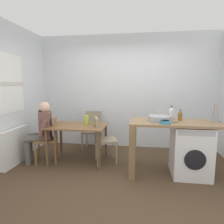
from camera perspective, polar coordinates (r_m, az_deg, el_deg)
The scene contains 18 objects.
ground_plane at distance 3.37m, azimuth 1.77°, elevation -18.96°, with size 5.46×5.46×0.00m, color #4C3826.
wall_back at distance 4.74m, azimuth 4.35°, elevation 5.94°, with size 4.60×0.10×2.70m, color silver.
radiator at distance 4.21m, azimuth -26.50°, elevation -9.04°, with size 0.10×0.80×0.70m, color white.
dining_table at distance 3.88m, azimuth -10.03°, elevation -5.24°, with size 1.10×0.76×0.74m.
chair_person_seat at distance 4.05m, azimuth -17.78°, elevation -6.92°, with size 0.51×0.51×0.90m.
chair_opposite at distance 3.81m, azimuth -2.94°, elevation -7.46°, with size 0.51×0.51×0.90m.
chair_spare_by_wall at distance 4.60m, azimuth -5.73°, elevation -4.75°, with size 0.40×0.40×0.90m.
seated_person at distance 4.03m, azimuth -20.16°, elevation -4.69°, with size 0.56×0.54×1.20m.
kitchen_counter at distance 3.40m, azimuth 14.54°, elevation -5.25°, with size 1.50×0.68×0.92m.
washing_machine at distance 3.57m, azimuth 22.06°, elevation -10.48°, with size 0.60×0.61×0.86m.
sink_basin at distance 3.35m, azimuth 13.79°, elevation -1.85°, with size 0.38×0.38×0.09m, color #9EA0A5.
tap at distance 3.51m, azimuth 13.58°, elevation 0.18°, with size 0.02×0.02×0.28m, color #B2B2B7.
bottle_tall_green at distance 3.54m, azimuth 17.11°, elevation -0.42°, with size 0.08×0.08×0.24m.
bottle_squat_brown at distance 3.47m, azimuth 19.43°, elevation -1.06°, with size 0.07×0.07×0.19m.
mixing_bowl at distance 3.17m, azimuth 15.34°, elevation -2.82°, with size 0.18×0.18×0.05m.
utensil_crock at distance 3.59m, azimuth 28.06°, elevation -1.53°, with size 0.11×0.11×0.30m.
vase at distance 3.89m, azimuth -7.53°, elevation -2.31°, with size 0.09×0.09×0.18m, color #A8C63D.
scissors at distance 3.29m, azimuth 17.62°, elevation -2.92°, with size 0.15×0.06×0.01m.
Camera 1 is at (0.35, -2.97, 1.54)m, focal length 31.05 mm.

